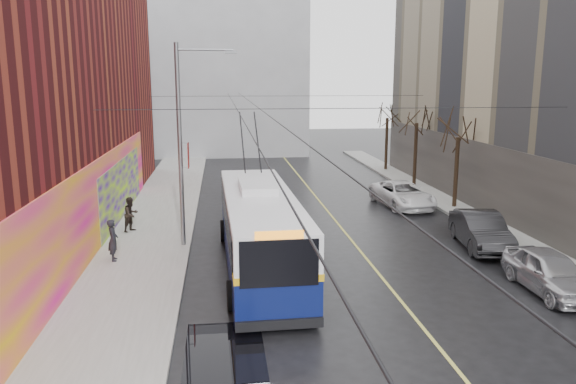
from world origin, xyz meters
The scene contains 19 objects.
ground centered at (0.00, 0.00, 0.00)m, with size 140.00×140.00×0.00m, color black.
sidewalk_left centered at (-8.00, 12.00, 0.07)m, with size 4.00×60.00×0.15m, color gray.
sidewalk_right centered at (9.00, 12.00, 0.07)m, with size 2.00×60.00×0.15m, color gray.
lane_line centered at (1.50, 14.00, 0.00)m, with size 0.12×50.00×0.01m, color #BFB74C.
building_far centered at (-6.00, 44.99, 9.02)m, with size 20.50×12.10×18.00m.
streetlight_pole centered at (-6.14, 10.00, 4.85)m, with size 2.65×0.60×9.00m.
catenary_wires centered at (-2.54, 14.77, 6.25)m, with size 18.00×60.00×0.22m.
tree_near centered at (9.00, 16.00, 4.98)m, with size 3.20×3.20×6.40m.
tree_mid centered at (9.00, 23.00, 5.25)m, with size 3.20×3.20×6.68m.
tree_far centered at (9.00, 30.00, 5.14)m, with size 3.20×3.20×6.57m.
puddle centered at (-4.54, -0.17, 0.00)m, with size 2.22×3.84×0.01m, color black.
pigeons_flying centered at (-2.88, 10.47, 7.30)m, with size 1.44×2.60×0.91m.
trolleybus centered at (-3.06, 6.78, 1.64)m, with size 3.16×12.55×5.91m.
parked_car_a centered at (7.00, 2.98, 0.76)m, with size 1.78×4.43×1.51m, color #B6B6BC.
parked_car_b centered at (7.00, 8.42, 0.80)m, with size 1.70×4.88×1.61m, color black.
parked_car_c centered at (6.13, 16.90, 0.74)m, with size 2.45×5.32×1.48m, color silver.
following_car centered at (-3.26, 19.68, 0.79)m, with size 1.86×4.63×1.58m, color #9A9A9E.
pedestrian_a centered at (-9.00, 8.04, 1.01)m, with size 0.63×0.41×1.73m, color black.
pedestrian_b centered at (-8.96, 12.56, 1.00)m, with size 0.83×0.65×1.70m, color black.
Camera 1 is at (-4.50, -14.74, 7.48)m, focal length 35.00 mm.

